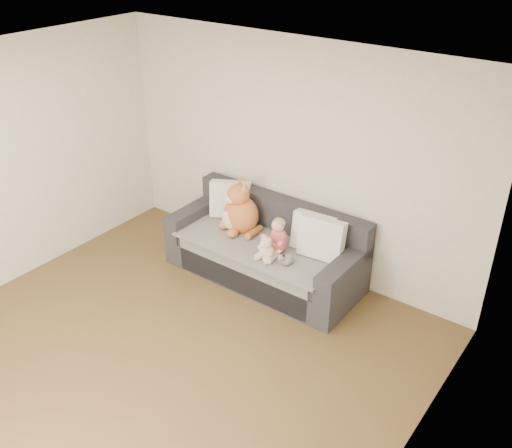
{
  "coord_description": "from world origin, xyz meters",
  "views": [
    {
      "loc": [
        3.13,
        -2.36,
        3.69
      ],
      "look_at": [
        -0.01,
        1.87,
        0.75
      ],
      "focal_mm": 40.0,
      "sensor_mm": 36.0,
      "label": 1
    }
  ],
  "objects_px": {
    "sofa": "(266,252)",
    "teddy_bear": "(266,250)",
    "toddler": "(276,239)",
    "sippy_cup": "(269,248)",
    "plush_cat": "(240,212)"
  },
  "relations": [
    {
      "from": "teddy_bear",
      "to": "sofa",
      "type": "bearing_deg",
      "value": 141.69
    },
    {
      "from": "sippy_cup",
      "to": "sofa",
      "type": "bearing_deg",
      "value": 131.04
    },
    {
      "from": "plush_cat",
      "to": "teddy_bear",
      "type": "bearing_deg",
      "value": -3.54
    },
    {
      "from": "sofa",
      "to": "sippy_cup",
      "type": "bearing_deg",
      "value": -48.96
    },
    {
      "from": "sofa",
      "to": "teddy_bear",
      "type": "distance_m",
      "value": 0.49
    },
    {
      "from": "sofa",
      "to": "teddy_bear",
      "type": "bearing_deg",
      "value": -54.51
    },
    {
      "from": "teddy_bear",
      "to": "sippy_cup",
      "type": "height_order",
      "value": "teddy_bear"
    },
    {
      "from": "teddy_bear",
      "to": "sippy_cup",
      "type": "relative_size",
      "value": 2.43
    },
    {
      "from": "sofa",
      "to": "teddy_bear",
      "type": "xyz_separation_m",
      "value": [
        0.23,
        -0.33,
        0.27
      ]
    },
    {
      "from": "plush_cat",
      "to": "teddy_bear",
      "type": "distance_m",
      "value": 0.69
    },
    {
      "from": "teddy_bear",
      "to": "sippy_cup",
      "type": "xyz_separation_m",
      "value": [
        -0.04,
        0.11,
        -0.05
      ]
    },
    {
      "from": "sofa",
      "to": "teddy_bear",
      "type": "height_order",
      "value": "sofa"
    },
    {
      "from": "teddy_bear",
      "to": "toddler",
      "type": "bearing_deg",
      "value": 103.01
    },
    {
      "from": "sofa",
      "to": "sippy_cup",
      "type": "height_order",
      "value": "sofa"
    },
    {
      "from": "plush_cat",
      "to": "sippy_cup",
      "type": "relative_size",
      "value": 5.54
    }
  ]
}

